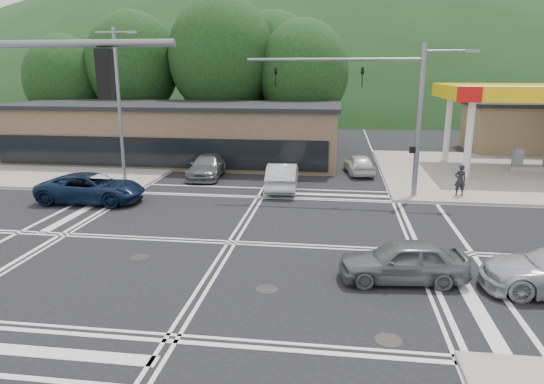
# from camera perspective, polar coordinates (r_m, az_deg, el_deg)

# --- Properties ---
(ground) EXTENTS (120.00, 120.00, 0.00)m
(ground) POSITION_cam_1_polar(r_m,az_deg,el_deg) (19.46, -4.76, -5.95)
(ground) COLOR black
(ground) RESTS_ON ground
(sidewalk_ne) EXTENTS (16.00, 16.00, 0.15)m
(sidewalk_ne) POSITION_cam_1_polar(r_m,az_deg,el_deg) (35.23, 25.73, 1.95)
(sidewalk_ne) COLOR gray
(sidewalk_ne) RESTS_ON ground
(sidewalk_nw) EXTENTS (16.00, 16.00, 0.15)m
(sidewalk_nw) POSITION_cam_1_polar(r_m,az_deg,el_deg) (38.52, -22.06, 3.26)
(sidewalk_nw) COLOR gray
(sidewalk_nw) RESTS_ON ground
(gas_station_canopy) EXTENTS (12.32, 8.34, 5.75)m
(gas_station_canopy) POSITION_cam_1_polar(r_m,az_deg,el_deg) (36.24, 29.13, 9.83)
(gas_station_canopy) COLOR silver
(gas_station_canopy) RESTS_ON ground
(convenience_store) EXTENTS (10.00, 6.00, 3.80)m
(convenience_store) POSITION_cam_1_polar(r_m,az_deg,el_deg) (45.95, 28.22, 6.54)
(convenience_store) COLOR #846B4F
(convenience_store) RESTS_ON ground
(commercial_row) EXTENTS (24.00, 8.00, 4.00)m
(commercial_row) POSITION_cam_1_polar(r_m,az_deg,el_deg) (37.15, -11.31, 6.67)
(commercial_row) COLOR brown
(commercial_row) RESTS_ON ground
(hill_north) EXTENTS (252.00, 126.00, 140.00)m
(hill_north) POSITION_cam_1_polar(r_m,az_deg,el_deg) (108.11, 5.69, 10.57)
(hill_north) COLOR #1D3919
(hill_north) RESTS_ON ground
(tree_n_a) EXTENTS (8.00, 8.00, 11.75)m
(tree_n_a) POSITION_cam_1_polar(r_m,az_deg,el_deg) (45.55, -16.09, 14.22)
(tree_n_a) COLOR #382619
(tree_n_a) RESTS_ON ground
(tree_n_b) EXTENTS (9.00, 9.00, 12.98)m
(tree_n_b) POSITION_cam_1_polar(r_m,az_deg,el_deg) (43.03, -5.97, 15.59)
(tree_n_b) COLOR #382619
(tree_n_b) RESTS_ON ground
(tree_n_c) EXTENTS (7.60, 7.60, 10.87)m
(tree_n_c) POSITION_cam_1_polar(r_m,az_deg,el_deg) (41.94, 3.70, 13.89)
(tree_n_c) COLOR #382619
(tree_n_c) RESTS_ON ground
(tree_n_d) EXTENTS (6.80, 6.80, 9.76)m
(tree_n_d) POSITION_cam_1_polar(r_m,az_deg,el_deg) (47.39, -23.28, 12.04)
(tree_n_d) COLOR #382619
(tree_n_d) RESTS_ON ground
(tree_n_e) EXTENTS (8.40, 8.40, 11.98)m
(tree_n_e) POSITION_cam_1_polar(r_m,az_deg,el_deg) (46.22, 0.25, 14.75)
(tree_n_e) COLOR #382619
(tree_n_e) RESTS_ON ground
(streetlight_nw) EXTENTS (2.50, 0.25, 9.00)m
(streetlight_nw) POSITION_cam_1_polar(r_m,az_deg,el_deg) (29.63, -17.47, 10.38)
(streetlight_nw) COLOR slate
(streetlight_nw) RESTS_ON ground
(signal_mast_ne) EXTENTS (11.65, 0.30, 8.00)m
(signal_mast_ne) POSITION_cam_1_polar(r_m,az_deg,el_deg) (26.23, 14.32, 10.23)
(signal_mast_ne) COLOR slate
(signal_mast_ne) RESTS_ON ground
(car_blue_west) EXTENTS (5.44, 2.57, 1.50)m
(car_blue_west) POSITION_cam_1_polar(r_m,az_deg,el_deg) (26.71, -20.46, 0.43)
(car_blue_west) COLOR #0B1933
(car_blue_west) RESTS_ON ground
(car_grey_center) EXTENTS (4.23, 2.05, 1.39)m
(car_grey_center) POSITION_cam_1_polar(r_m,az_deg,el_deg) (16.35, 15.13, -7.82)
(car_grey_center) COLOR #5B5D60
(car_grey_center) RESTS_ON ground
(car_queue_a) EXTENTS (1.87, 4.80, 1.56)m
(car_queue_a) POSITION_cam_1_polar(r_m,az_deg,el_deg) (27.64, 1.25, 1.84)
(car_queue_a) COLOR #B4B6BC
(car_queue_a) RESTS_ON ground
(car_queue_b) EXTENTS (2.15, 4.09, 1.33)m
(car_queue_b) POSITION_cam_1_polar(r_m,az_deg,el_deg) (32.42, 10.20, 3.26)
(car_queue_b) COLOR silver
(car_queue_b) RESTS_ON ground
(car_northbound) EXTENTS (2.20, 4.93, 1.40)m
(car_northbound) POSITION_cam_1_polar(r_m,az_deg,el_deg) (31.25, -7.58, 3.02)
(car_northbound) COLOR #5A5D5F
(car_northbound) RESTS_ON ground
(pedestrian) EXTENTS (0.65, 0.46, 1.67)m
(pedestrian) POSITION_cam_1_polar(r_m,az_deg,el_deg) (27.66, 21.26, 1.32)
(pedestrian) COLOR black
(pedestrian) RESTS_ON sidewalk_ne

